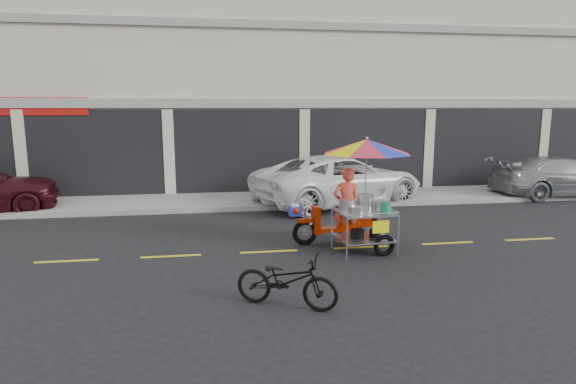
{
  "coord_description": "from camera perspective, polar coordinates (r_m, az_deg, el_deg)",
  "views": [
    {
      "loc": [
        -3.13,
        -9.62,
        2.99
      ],
      "look_at": [
        -1.5,
        0.6,
        1.15
      ],
      "focal_mm": 30.0,
      "sensor_mm": 36.0,
      "label": 1
    }
  ],
  "objects": [
    {
      "name": "food_vendor_rig",
      "position": [
        10.19,
        8.28,
        1.61
      ],
      "size": [
        2.5,
        1.99,
        2.4
      ],
      "rotation": [
        0.0,
        0.0,
        0.09
      ],
      "color": "black",
      "rests_on": "ground"
    },
    {
      "name": "near_bicycle",
      "position": [
        7.34,
        -0.17,
        -10.43
      ],
      "size": [
        1.68,
        1.23,
        0.84
      ],
      "primitive_type": "imported",
      "rotation": [
        0.0,
        0.0,
        1.09
      ],
      "color": "black",
      "rests_on": "ground"
    },
    {
      "name": "sidewalk",
      "position": [
        15.71,
        2.59,
        -0.61
      ],
      "size": [
        45.0,
        3.0,
        0.15
      ],
      "primitive_type": "cube",
      "color": "gray",
      "rests_on": "ground"
    },
    {
      "name": "white_pickup",
      "position": [
        14.97,
        6.08,
        1.46
      ],
      "size": [
        6.01,
        4.36,
        1.52
      ],
      "primitive_type": "imported",
      "rotation": [
        0.0,
        0.0,
        1.95
      ],
      "color": "white",
      "rests_on": "ground"
    },
    {
      "name": "shophouse_block",
      "position": [
        21.1,
        7.53,
        13.39
      ],
      "size": [
        36.0,
        8.11,
        10.4
      ],
      "color": "beige",
      "rests_on": "ground"
    },
    {
      "name": "silver_pickup",
      "position": [
        18.52,
        29.52,
        1.58
      ],
      "size": [
        4.63,
        1.9,
        1.34
      ],
      "primitive_type": "imported",
      "rotation": [
        0.0,
        0.0,
        1.57
      ],
      "color": "#94989C",
      "rests_on": "ground"
    },
    {
      "name": "ground",
      "position": [
        10.55,
        8.65,
        -6.5
      ],
      "size": [
        90.0,
        90.0,
        0.0
      ],
      "primitive_type": "plane",
      "color": "black"
    },
    {
      "name": "centerline",
      "position": [
        10.55,
        8.65,
        -6.48
      ],
      "size": [
        42.0,
        0.1,
        0.01
      ],
      "primitive_type": "cube",
      "color": "gold",
      "rests_on": "ground"
    }
  ]
}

